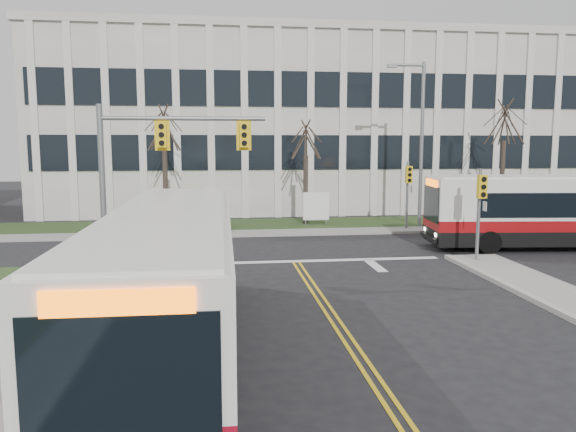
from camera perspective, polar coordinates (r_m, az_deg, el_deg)
The scene contains 14 objects.
ground at distance 15.16m, azimuth 5.16°, elevation -11.08°, with size 120.00×120.00×0.00m, color black.
sidewalk_cross at distance 30.70m, azimuth 8.21°, elevation -1.51°, with size 44.00×1.60×0.14m, color #9E9B93.
building_lawn at distance 33.38m, azimuth 6.94°, elevation -0.78°, with size 44.00×5.00×0.12m, color #2B431C.
office_building at distance 44.79m, azimuth 3.26°, elevation 8.96°, with size 40.00×16.00×12.00m, color silver.
mast_arm_signal at distance 21.34m, azimuth -14.00°, elevation 5.75°, with size 6.11×0.38×6.20m.
signal_pole_near at distance 23.45m, azimuth 18.94°, elevation 1.40°, with size 0.34×0.39×3.80m.
signal_pole_far at distance 31.27m, azimuth 12.09°, elevation 3.05°, with size 0.34×0.39×3.80m.
streetlight at distance 32.22m, azimuth 13.16°, elevation 7.94°, with size 2.15×0.25×9.20m.
directory_sign at distance 32.23m, azimuth 2.87°, elevation 0.96°, with size 1.50×0.12×2.00m.
tree_left at distance 32.16m, azimuth -12.50°, elevation 8.53°, with size 1.80×1.80×7.70m.
tree_mid at distance 32.63m, azimuth 1.82°, elevation 7.58°, with size 1.80×1.80×6.82m.
tree_right at distance 36.34m, azimuth 21.15°, elevation 8.69°, with size 1.80×1.80×8.25m.
bus_main at distance 12.93m, azimuth -11.79°, elevation -6.94°, with size 2.65×12.24×3.26m, color silver, non-canonical shape.
bus_cross at distance 28.45m, azimuth 26.27°, elevation 0.27°, with size 2.65×12.24×3.26m, color silver, non-canonical shape.
Camera 1 is at (-3.13, -14.03, 4.81)m, focal length 35.00 mm.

